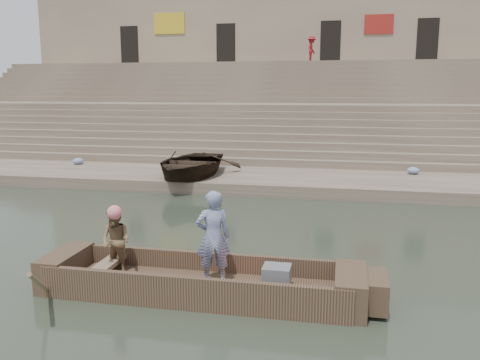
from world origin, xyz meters
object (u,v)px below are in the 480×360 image
(rowing_man, at_px, (116,241))
(pedestrian, at_px, (312,49))
(standing_man, at_px, (213,237))
(television, at_px, (276,277))
(main_rowboat, at_px, (200,289))
(beached_rowboat, at_px, (190,164))

(rowing_man, relative_size, pedestrian, 0.77)
(rowing_man, distance_m, pedestrian, 24.40)
(standing_man, bearing_deg, pedestrian, -112.52)
(standing_man, relative_size, television, 3.54)
(rowing_man, relative_size, television, 2.59)
(standing_man, bearing_deg, main_rowboat, -5.31)
(rowing_man, bearing_deg, main_rowboat, 7.83)
(beached_rowboat, bearing_deg, rowing_man, -78.99)
(television, xyz_separation_m, pedestrian, (-0.99, 23.92, 5.55))
(television, bearing_deg, main_rowboat, -180.00)
(beached_rowboat, bearing_deg, pedestrian, 79.00)
(standing_man, xyz_separation_m, television, (1.10, -0.07, -0.61))
(standing_man, height_order, beached_rowboat, standing_man)
(beached_rowboat, bearing_deg, main_rowboat, -69.81)
(television, relative_size, pedestrian, 0.30)
(standing_man, bearing_deg, television, 154.01)
(rowing_man, bearing_deg, pedestrian, 98.59)
(main_rowboat, distance_m, pedestrian, 24.63)
(rowing_man, distance_m, television, 2.97)
(standing_man, height_order, television, standing_man)
(main_rowboat, height_order, pedestrian, pedestrian)
(main_rowboat, xyz_separation_m, television, (1.33, 0.00, 0.31))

